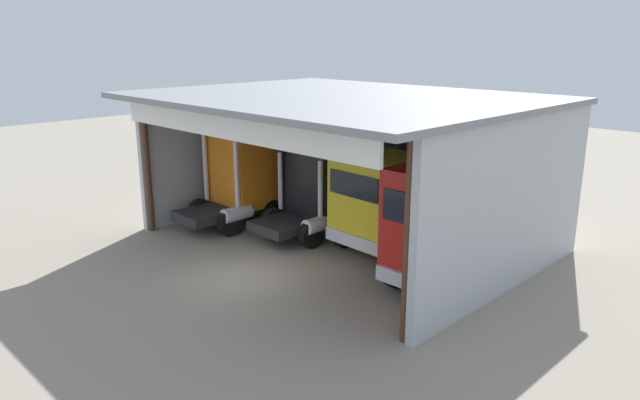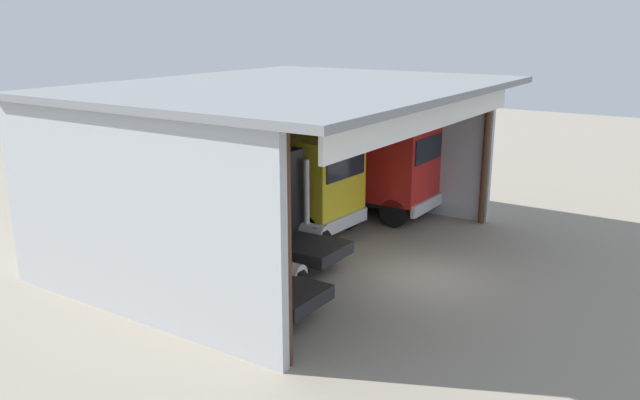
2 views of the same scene
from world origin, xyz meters
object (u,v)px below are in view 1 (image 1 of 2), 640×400
truck_orange_yard_outside (242,178)px  tool_cart (349,193)px  truck_yellow_center_right_bay (383,200)px  oil_drum (361,197)px  truck_black_center_bay (318,188)px  truck_red_left_bay (443,228)px

truck_orange_yard_outside → tool_cart: 5.48m
truck_orange_yard_outside → truck_yellow_center_right_bay: bearing=14.1°
oil_drum → tool_cart: (-0.70, -0.03, 0.04)m
truck_black_center_bay → oil_drum: (-1.25, 3.97, -1.34)m
truck_orange_yard_outside → truck_red_left_bay: bearing=0.7°
truck_black_center_bay → tool_cart: size_ratio=4.15×
truck_black_center_bay → truck_yellow_center_right_bay: truck_yellow_center_right_bay is taller
truck_yellow_center_right_bay → oil_drum: (-4.22, 3.71, -1.41)m
truck_orange_yard_outside → truck_yellow_center_right_bay: size_ratio=0.88×
truck_red_left_bay → tool_cart: truck_red_left_bay is taller
truck_black_center_bay → truck_yellow_center_right_bay: bearing=4.7°
truck_orange_yard_outside → truck_red_left_bay: 9.52m
truck_black_center_bay → oil_drum: 4.37m
truck_orange_yard_outside → truck_red_left_bay: truck_red_left_bay is taller
truck_orange_yard_outside → truck_black_center_bay: truck_orange_yard_outside is taller
truck_orange_yard_outside → oil_drum: truck_orange_yard_outside is taller
truck_yellow_center_right_bay → oil_drum: truck_yellow_center_right_bay is taller
truck_orange_yard_outside → truck_black_center_bay: bearing=22.0°
tool_cart → oil_drum: bearing=2.2°
truck_yellow_center_right_bay → truck_black_center_bay: bearing=7.7°
truck_red_left_bay → oil_drum: size_ratio=5.30×
truck_orange_yard_outside → tool_cart: (1.16, 5.18, -1.38)m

